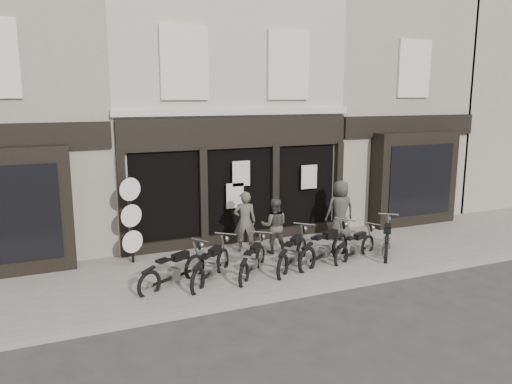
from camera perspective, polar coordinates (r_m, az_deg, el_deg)
name	(u,v)px	position (r m, az deg, el deg)	size (l,w,h in m)	color
ground_plane	(282,277)	(12.84, 3.04, -9.64)	(90.00, 90.00, 0.00)	#2D2B28
pavement	(268,264)	(13.59, 1.34, -8.19)	(30.00, 4.20, 0.12)	#656159
kerb	(307,292)	(11.79, 5.80, -11.28)	(30.00, 0.25, 0.13)	gray
central_building	(207,108)	(17.55, -5.61, 9.50)	(7.30, 6.22, 8.34)	#B0AB97
neighbour_left	(2,112)	(16.68, -27.01, 8.15)	(5.60, 6.73, 8.34)	gray
neighbour_right	(361,108)	(20.37, 11.94, 9.40)	(5.60, 6.73, 8.34)	gray
filler_right	(508,105)	(26.00, 26.83, 8.90)	(11.00, 6.00, 8.20)	gray
motorcycle_0	(174,273)	(12.09, -9.37, -9.09)	(1.93, 1.27, 1.02)	black
motorcycle_1	(211,268)	(12.26, -5.14, -8.63)	(1.65, 1.78, 1.05)	black
motorcycle_2	(253,263)	(12.61, -0.38, -8.15)	(1.50, 1.71, 0.98)	black
motorcycle_3	(293,256)	(13.11, 4.23, -7.27)	(1.77, 1.73, 1.07)	black
motorcycle_4	(325,250)	(13.54, 7.87, -6.62)	(2.19, 1.35, 1.13)	black
motorcycle_5	(355,249)	(14.06, 11.29, -6.38)	(1.85, 1.05, 0.95)	black
motorcycle_6	(387,242)	(14.75, 14.72, -5.56)	(1.57, 1.83, 1.04)	black
man_left	(245,222)	(14.20, -1.28, -3.40)	(0.64, 0.42, 1.75)	#4A463D
man_centre	(274,226)	(14.11, 2.10, -3.87)	(0.76, 0.59, 1.57)	#433E36
man_right	(340,210)	(15.65, 9.59, -2.02)	(0.90, 0.59, 1.85)	#393630
advert_sign_post	(131,223)	(13.57, -14.05, -3.43)	(0.59, 0.39, 2.51)	black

